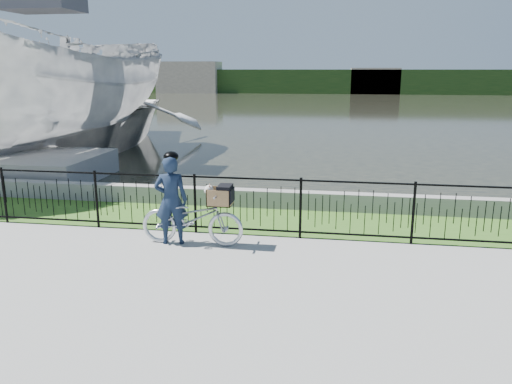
% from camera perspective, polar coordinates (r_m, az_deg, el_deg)
% --- Properties ---
extents(ground, '(120.00, 120.00, 0.00)m').
position_cam_1_polar(ground, '(8.01, -3.10, -8.59)').
color(ground, gray).
rests_on(ground, ground).
extents(grass_strip, '(60.00, 2.00, 0.01)m').
position_cam_1_polar(grass_strip, '(10.42, -0.04, -3.18)').
color(grass_strip, '#38621E').
rests_on(grass_strip, ground).
extents(water, '(120.00, 120.00, 0.00)m').
position_cam_1_polar(water, '(40.37, 7.08, 9.43)').
color(water, '#28291E').
rests_on(water, ground).
extents(quay_wall, '(60.00, 0.30, 0.40)m').
position_cam_1_polar(quay_wall, '(11.31, 0.78, -0.76)').
color(quay_wall, gray).
rests_on(quay_wall, ground).
extents(fence, '(14.00, 0.06, 1.15)m').
position_cam_1_polar(fence, '(9.31, -1.04, -1.60)').
color(fence, black).
rests_on(fence, ground).
extents(far_treeline, '(120.00, 6.00, 3.00)m').
position_cam_1_polar(far_treeline, '(67.26, 8.12, 12.42)').
color(far_treeline, '#254219').
rests_on(far_treeline, ground).
extents(far_building_left, '(8.00, 4.00, 4.00)m').
position_cam_1_polar(far_building_left, '(68.12, -7.62, 12.87)').
color(far_building_left, '#AF9F8C').
rests_on(far_building_left, ground).
extents(far_building_right, '(6.00, 3.00, 3.20)m').
position_cam_1_polar(far_building_right, '(65.89, 13.43, 12.25)').
color(far_building_right, '#AF9F8C').
rests_on(far_building_right, ground).
extents(bicycle_rig, '(1.85, 0.64, 1.13)m').
position_cam_1_polar(bicycle_rig, '(8.93, -7.23, -2.90)').
color(bicycle_rig, silver).
rests_on(bicycle_rig, ground).
extents(cyclist, '(0.64, 0.48, 1.67)m').
position_cam_1_polar(cyclist, '(8.95, -9.68, -0.75)').
color(cyclist, '#131F34').
rests_on(cyclist, ground).
extents(boat_near, '(6.12, 12.32, 6.36)m').
position_cam_1_polar(boat_near, '(17.25, -22.47, 10.51)').
color(boat_near, '#B8B9B8').
rests_on(boat_near, water).
extents(boat_far, '(9.69, 12.94, 2.55)m').
position_cam_1_polar(boat_far, '(20.79, -20.56, 8.09)').
color(boat_far, '#B8B9B8').
rests_on(boat_far, water).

